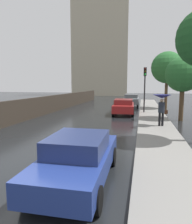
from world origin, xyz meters
name	(u,v)px	position (x,y,z in m)	size (l,w,h in m)	color
ground	(15,164)	(0.00, 0.00, 0.00)	(120.00, 120.00, 0.00)	black
sidewalk_strip	(172,176)	(5.10, 0.00, 0.07)	(2.20, 60.00, 0.14)	gray
car_blue_near_kerb	(79,158)	(2.53, -0.74, 0.69)	(1.81, 4.09, 1.34)	navy
car_red_mid_road	(124,106)	(2.58, 12.68, 0.73)	(2.02, 4.54, 1.38)	maroon
car_grey_far_ahead	(131,100)	(2.85, 20.39, 0.78)	(1.97, 4.52, 1.46)	slate
pedestrian_with_umbrella_near	(162,101)	(5.39, 7.21, 1.68)	(1.11, 1.11, 1.94)	black
traffic_light	(145,81)	(4.40, 13.42, 2.99)	(0.26, 0.39, 4.09)	black
street_tree_near	(167,68)	(6.69, 17.18, 4.45)	(3.31, 3.31, 6.13)	#4C3823
street_tree_far	(183,75)	(7.06, 10.26, 3.40)	(2.57, 2.57, 4.72)	#4C3823
distant_tower	(100,47)	(-6.21, 45.18, 11.91)	(13.93, 10.18, 26.75)	#B2A88E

